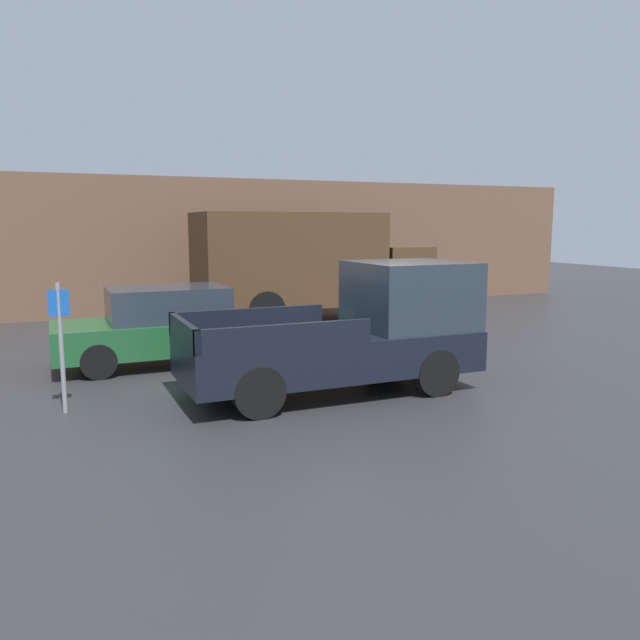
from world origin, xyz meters
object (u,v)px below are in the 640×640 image
car (164,326)px  delivery_truck (306,263)px  newspaper_box (293,294)px  pickup_truck (357,332)px  parking_sign (61,340)px

car → delivery_truck: delivery_truck is taller
car → newspaper_box: bearing=51.8°
delivery_truck → pickup_truck: bearing=-106.0°
pickup_truck → parking_sign: pickup_truck is taller
pickup_truck → parking_sign: (-4.74, 0.55, 0.12)m
car → delivery_truck: (4.93, 4.31, 0.94)m
pickup_truck → newspaper_box: pickup_truck is taller
pickup_truck → delivery_truck: 8.05m
pickup_truck → newspaper_box: 10.84m
delivery_truck → parking_sign: delivery_truck is taller
pickup_truck → newspaper_box: size_ratio=5.12×
parking_sign → delivery_truck: bearing=45.9°
pickup_truck → delivery_truck: (2.20, 7.71, 0.72)m
parking_sign → car: bearing=54.8°
newspaper_box → delivery_truck: bearing=-102.7°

